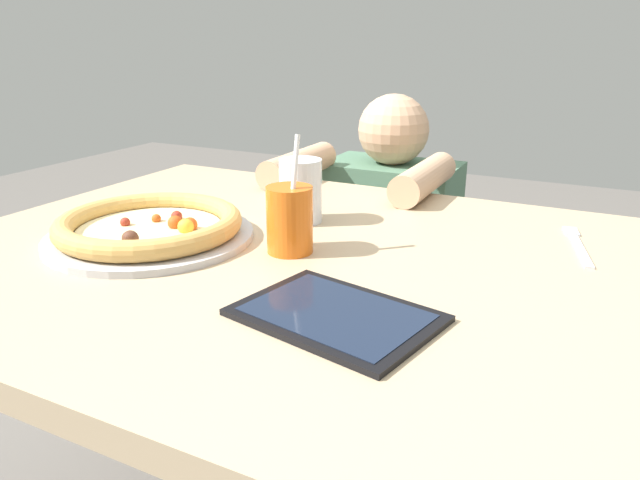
# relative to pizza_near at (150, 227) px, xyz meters

# --- Properties ---
(dining_table) EXTENTS (1.27, 0.93, 0.75)m
(dining_table) POSITION_rel_pizza_near_xyz_m (0.28, 0.06, -0.13)
(dining_table) COLOR tan
(dining_table) RESTS_ON ground
(pizza_near) EXTENTS (0.35, 0.35, 0.05)m
(pizza_near) POSITION_rel_pizza_near_xyz_m (0.00, 0.00, 0.00)
(pizza_near) COLOR #B7B7BC
(pizza_near) RESTS_ON dining_table
(drink_cup_colored) EXTENTS (0.08, 0.08, 0.19)m
(drink_cup_colored) POSITION_rel_pizza_near_xyz_m (0.24, 0.05, 0.03)
(drink_cup_colored) COLOR orange
(drink_cup_colored) RESTS_ON dining_table
(water_cup_clear) EXTENTS (0.08, 0.08, 0.12)m
(water_cup_clear) POSITION_rel_pizza_near_xyz_m (0.18, 0.21, 0.04)
(water_cup_clear) COLOR silver
(water_cup_clear) RESTS_ON dining_table
(fork) EXTENTS (0.06, 0.20, 0.00)m
(fork) POSITION_rel_pizza_near_xyz_m (0.66, 0.30, -0.02)
(fork) COLOR silver
(fork) RESTS_ON dining_table
(tablet) EXTENTS (0.27, 0.22, 0.01)m
(tablet) POSITION_rel_pizza_near_xyz_m (0.41, -0.13, -0.02)
(tablet) COLOR black
(tablet) RESTS_ON dining_table
(diner_seated) EXTENTS (0.39, 0.51, 0.94)m
(diner_seated) POSITION_rel_pizza_near_xyz_m (0.17, 0.73, -0.33)
(diner_seated) COLOR #333847
(diner_seated) RESTS_ON ground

